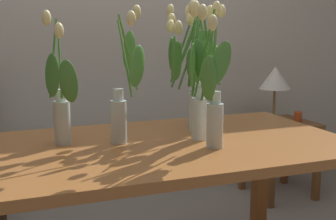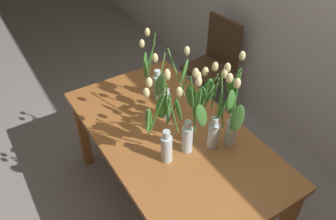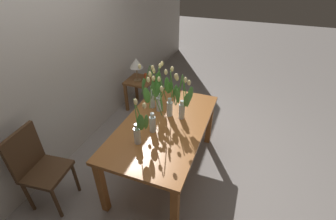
{
  "view_description": "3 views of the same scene",
  "coord_description": "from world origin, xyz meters",
  "px_view_note": "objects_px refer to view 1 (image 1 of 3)",
  "views": [
    {
      "loc": [
        -0.63,
        -1.72,
        1.22
      ],
      "look_at": [
        0.01,
        -0.04,
        0.89
      ],
      "focal_mm": 47.97,
      "sensor_mm": 36.0,
      "label": 1
    },
    {
      "loc": [
        1.35,
        -0.88,
        2.27
      ],
      "look_at": [
        -0.01,
        -0.02,
        0.94
      ],
      "focal_mm": 36.3,
      "sensor_mm": 36.0,
      "label": 2
    },
    {
      "loc": [
        -1.94,
        -0.78,
        2.3
      ],
      "look_at": [
        0.03,
        -0.03,
        0.91
      ],
      "focal_mm": 24.86,
      "sensor_mm": 36.0,
      "label": 3
    }
  ],
  "objects_px": {
    "tulip_vase_5": "(210,91)",
    "table_lamp": "(275,79)",
    "pillar_candle": "(298,117)",
    "dining_table": "(162,164)",
    "tulip_vase_3": "(198,90)",
    "tulip_vase_1": "(193,79)",
    "tulip_vase_2": "(123,97)",
    "side_table": "(280,138)",
    "tulip_vase_0": "(194,79)",
    "tulip_vase_4": "(61,104)"
  },
  "relations": [
    {
      "from": "tulip_vase_4",
      "to": "pillar_candle",
      "type": "bearing_deg",
      "value": 23.92
    },
    {
      "from": "side_table",
      "to": "table_lamp",
      "type": "distance_m",
      "value": 0.43
    },
    {
      "from": "pillar_candle",
      "to": "tulip_vase_1",
      "type": "bearing_deg",
      "value": -147.43
    },
    {
      "from": "tulip_vase_1",
      "to": "tulip_vase_2",
      "type": "relative_size",
      "value": 1.01
    },
    {
      "from": "tulip_vase_4",
      "to": "tulip_vase_5",
      "type": "relative_size",
      "value": 0.94
    },
    {
      "from": "tulip_vase_0",
      "to": "tulip_vase_1",
      "type": "xyz_separation_m",
      "value": [
        -0.05,
        -0.1,
        0.01
      ]
    },
    {
      "from": "tulip_vase_3",
      "to": "tulip_vase_0",
      "type": "bearing_deg",
      "value": 69.52
    },
    {
      "from": "tulip_vase_3",
      "to": "tulip_vase_1",
      "type": "bearing_deg",
      "value": 74.71
    },
    {
      "from": "tulip_vase_3",
      "to": "table_lamp",
      "type": "bearing_deg",
      "value": 42.79
    },
    {
      "from": "tulip_vase_3",
      "to": "pillar_candle",
      "type": "height_order",
      "value": "tulip_vase_3"
    },
    {
      "from": "tulip_vase_0",
      "to": "tulip_vase_5",
      "type": "distance_m",
      "value": 0.41
    },
    {
      "from": "tulip_vase_5",
      "to": "table_lamp",
      "type": "height_order",
      "value": "tulip_vase_5"
    },
    {
      "from": "tulip_vase_5",
      "to": "pillar_candle",
      "type": "height_order",
      "value": "tulip_vase_5"
    },
    {
      "from": "side_table",
      "to": "tulip_vase_2",
      "type": "bearing_deg",
      "value": -147.94
    },
    {
      "from": "dining_table",
      "to": "side_table",
      "type": "relative_size",
      "value": 2.91
    },
    {
      "from": "tulip_vase_0",
      "to": "side_table",
      "type": "distance_m",
      "value": 1.33
    },
    {
      "from": "side_table",
      "to": "table_lamp",
      "type": "xyz_separation_m",
      "value": [
        -0.05,
        0.02,
        0.42
      ]
    },
    {
      "from": "tulip_vase_1",
      "to": "table_lamp",
      "type": "height_order",
      "value": "tulip_vase_1"
    },
    {
      "from": "tulip_vase_2",
      "to": "table_lamp",
      "type": "relative_size",
      "value": 1.44
    },
    {
      "from": "dining_table",
      "to": "tulip_vase_5",
      "type": "bearing_deg",
      "value": -45.71
    },
    {
      "from": "tulip_vase_4",
      "to": "side_table",
      "type": "height_order",
      "value": "tulip_vase_4"
    },
    {
      "from": "tulip_vase_3",
      "to": "tulip_vase_4",
      "type": "xyz_separation_m",
      "value": [
        -0.56,
        0.1,
        -0.04
      ]
    },
    {
      "from": "tulip_vase_0",
      "to": "tulip_vase_5",
      "type": "xyz_separation_m",
      "value": [
        -0.11,
        -0.4,
        0.0
      ]
    },
    {
      "from": "tulip_vase_4",
      "to": "tulip_vase_0",
      "type": "bearing_deg",
      "value": 12.08
    },
    {
      "from": "dining_table",
      "to": "tulip_vase_4",
      "type": "height_order",
      "value": "tulip_vase_4"
    },
    {
      "from": "tulip_vase_0",
      "to": "tulip_vase_4",
      "type": "height_order",
      "value": "tulip_vase_0"
    },
    {
      "from": "tulip_vase_4",
      "to": "tulip_vase_5",
      "type": "xyz_separation_m",
      "value": [
        0.54,
        -0.26,
        0.06
      ]
    },
    {
      "from": "tulip_vase_0",
      "to": "side_table",
      "type": "height_order",
      "value": "tulip_vase_0"
    },
    {
      "from": "tulip_vase_1",
      "to": "tulip_vase_5",
      "type": "relative_size",
      "value": 1.0
    },
    {
      "from": "tulip_vase_2",
      "to": "table_lamp",
      "type": "distance_m",
      "value": 1.62
    },
    {
      "from": "tulip_vase_0",
      "to": "tulip_vase_3",
      "type": "relative_size",
      "value": 1.0
    },
    {
      "from": "table_lamp",
      "to": "pillar_candle",
      "type": "xyz_separation_m",
      "value": [
        0.15,
        -0.08,
        -0.27
      ]
    },
    {
      "from": "tulip_vase_0",
      "to": "table_lamp",
      "type": "xyz_separation_m",
      "value": [
        0.95,
        0.72,
        -0.12
      ]
    },
    {
      "from": "tulip_vase_5",
      "to": "tulip_vase_2",
      "type": "bearing_deg",
      "value": 143.59
    },
    {
      "from": "tulip_vase_4",
      "to": "tulip_vase_3",
      "type": "bearing_deg",
      "value": -10.57
    },
    {
      "from": "dining_table",
      "to": "table_lamp",
      "type": "xyz_separation_m",
      "value": [
        1.2,
        0.96,
        0.21
      ]
    },
    {
      "from": "dining_table",
      "to": "tulip_vase_5",
      "type": "relative_size",
      "value": 2.75
    },
    {
      "from": "tulip_vase_3",
      "to": "side_table",
      "type": "relative_size",
      "value": 1.07
    },
    {
      "from": "dining_table",
      "to": "tulip_vase_2",
      "type": "relative_size",
      "value": 2.79
    },
    {
      "from": "tulip_vase_3",
      "to": "table_lamp",
      "type": "relative_size",
      "value": 1.48
    },
    {
      "from": "tulip_vase_5",
      "to": "table_lamp",
      "type": "relative_size",
      "value": 1.46
    },
    {
      "from": "tulip_vase_2",
      "to": "tulip_vase_5",
      "type": "bearing_deg",
      "value": -36.41
    },
    {
      "from": "tulip_vase_5",
      "to": "side_table",
      "type": "relative_size",
      "value": 1.06
    },
    {
      "from": "tulip_vase_4",
      "to": "table_lamp",
      "type": "relative_size",
      "value": 1.37
    },
    {
      "from": "tulip_vase_4",
      "to": "table_lamp",
      "type": "bearing_deg",
      "value": 28.17
    },
    {
      "from": "tulip_vase_0",
      "to": "side_table",
      "type": "bearing_deg",
      "value": 35.0
    },
    {
      "from": "tulip_vase_2",
      "to": "tulip_vase_3",
      "type": "relative_size",
      "value": 0.98
    },
    {
      "from": "tulip_vase_1",
      "to": "tulip_vase_5",
      "type": "bearing_deg",
      "value": -100.94
    },
    {
      "from": "tulip_vase_0",
      "to": "tulip_vase_3",
      "type": "distance_m",
      "value": 0.26
    },
    {
      "from": "tulip_vase_5",
      "to": "tulip_vase_3",
      "type": "bearing_deg",
      "value": 83.43
    }
  ]
}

